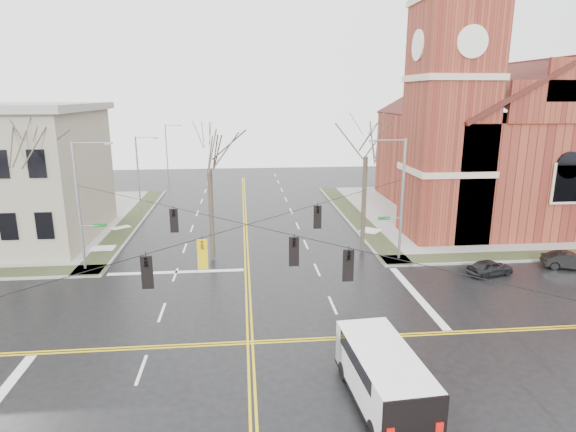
{
  "coord_description": "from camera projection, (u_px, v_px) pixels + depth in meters",
  "views": [
    {
      "loc": [
        -0.23,
        -22.11,
        12.19
      ],
      "look_at": [
        2.51,
        6.0,
        5.05
      ],
      "focal_mm": 30.0,
      "sensor_mm": 36.0,
      "label": 1
    }
  ],
  "objects": [
    {
      "name": "ground",
      "position": [
        250.0,
        343.0,
        24.34
      ],
      "size": [
        120.0,
        120.0,
        0.0
      ],
      "primitive_type": "plane",
      "color": "black",
      "rests_on": "ground"
    },
    {
      "name": "sidewalks",
      "position": [
        250.0,
        341.0,
        24.32
      ],
      "size": [
        80.0,
        80.0,
        0.17
      ],
      "color": "gray",
      "rests_on": "ground"
    },
    {
      "name": "road_markings",
      "position": [
        250.0,
        342.0,
        24.34
      ],
      "size": [
        100.0,
        100.0,
        0.01
      ],
      "color": "gold",
      "rests_on": "ground"
    },
    {
      "name": "church",
      "position": [
        489.0,
        133.0,
        48.52
      ],
      "size": [
        24.28,
        27.48,
        27.5
      ],
      "color": "maroon",
      "rests_on": "ground"
    },
    {
      "name": "signal_pole_ne",
      "position": [
        400.0,
        196.0,
        35.29
      ],
      "size": [
        2.75,
        0.22,
        9.0
      ],
      "color": "gray",
      "rests_on": "ground"
    },
    {
      "name": "signal_pole_nw",
      "position": [
        81.0,
        203.0,
        33.16
      ],
      "size": [
        2.75,
        0.22,
        9.0
      ],
      "color": "gray",
      "rests_on": "ground"
    },
    {
      "name": "span_wires",
      "position": [
        248.0,
        225.0,
        22.82
      ],
      "size": [
        23.02,
        23.02,
        0.03
      ],
      "color": "black",
      "rests_on": "ground"
    },
    {
      "name": "traffic_signals",
      "position": [
        248.0,
        244.0,
        22.36
      ],
      "size": [
        8.21,
        8.26,
        1.3
      ],
      "color": "black",
      "rests_on": "ground"
    },
    {
      "name": "streetlight_north_a",
      "position": [
        139.0,
        172.0,
        49.26
      ],
      "size": [
        2.3,
        0.2,
        8.0
      ],
      "color": "gray",
      "rests_on": "ground"
    },
    {
      "name": "streetlight_north_b",
      "position": [
        168.0,
        150.0,
        68.56
      ],
      "size": [
        2.3,
        0.2,
        8.0
      ],
      "color": "gray",
      "rests_on": "ground"
    },
    {
      "name": "cargo_van",
      "position": [
        381.0,
        371.0,
        19.41
      ],
      "size": [
        2.78,
        6.25,
        2.32
      ],
      "rotation": [
        0.0,
        0.0,
        0.07
      ],
      "color": "white",
      "rests_on": "ground"
    },
    {
      "name": "parked_car_a",
      "position": [
        490.0,
        267.0,
        33.32
      ],
      "size": [
        3.5,
        2.08,
        1.12
      ],
      "primitive_type": "imported",
      "rotation": [
        0.0,
        0.0,
        1.82
      ],
      "color": "black",
      "rests_on": "ground"
    },
    {
      "name": "parked_car_b",
      "position": [
        570.0,
        261.0,
        34.53
      ],
      "size": [
        3.89,
        2.4,
        1.21
      ],
      "primitive_type": "imported",
      "rotation": [
        0.0,
        0.0,
        1.24
      ],
      "color": "black",
      "rests_on": "ground"
    },
    {
      "name": "tree_nw_far",
      "position": [
        31.0,
        156.0,
        33.79
      ],
      "size": [
        4.0,
        4.0,
        11.05
      ],
      "color": "#3B3125",
      "rests_on": "ground"
    },
    {
      "name": "tree_nw_near",
      "position": [
        209.0,
        162.0,
        34.86
      ],
      "size": [
        4.0,
        4.0,
        10.23
      ],
      "color": "#3B3125",
      "rests_on": "ground"
    },
    {
      "name": "tree_ne",
      "position": [
        366.0,
        150.0,
        36.75
      ],
      "size": [
        4.0,
        4.0,
        11.13
      ],
      "color": "#3B3125",
      "rests_on": "ground"
    }
  ]
}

